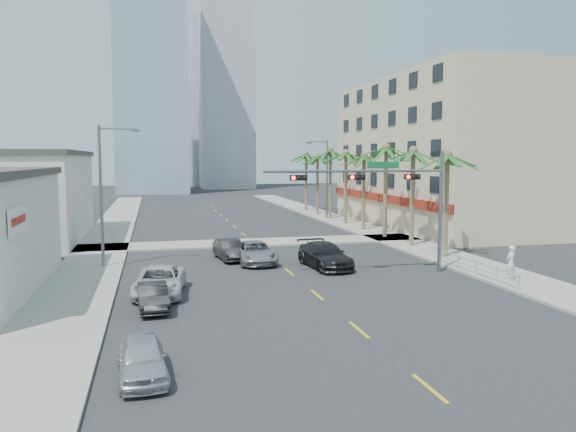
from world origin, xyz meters
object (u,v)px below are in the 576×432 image
object	(u,v)px
car_lane_left	(230,250)
car_lane_right	(325,255)
car_lane_center	(255,252)
traffic_signal_mast	(392,190)
car_parked_mid	(153,297)
pedestrian	(510,263)
car_parked_far	(160,281)
car_parked_near	(142,358)

from	to	relation	value
car_lane_left	car_lane_right	world-z (taller)	car_lane_right
car_lane_center	car_lane_right	bearing A→B (deg)	-31.56
traffic_signal_mast	car_parked_mid	size ratio (longest dim) A/B	3.01
car_lane_left	car_lane_center	bearing A→B (deg)	-54.74
pedestrian	car_lane_left	bearing A→B (deg)	-62.98
car_parked_mid	car_lane_center	xyz separation A→B (m)	(6.64, 10.35, 0.11)
car_lane_right	pedestrian	bearing A→B (deg)	-42.65
traffic_signal_mast	car_lane_right	size ratio (longest dim) A/B	2.05
car_parked_far	car_lane_center	world-z (taller)	car_parked_far
traffic_signal_mast	pedestrian	world-z (taller)	traffic_signal_mast
car_parked_near	car_parked_far	xyz separation A→B (m)	(0.66, 10.95, 0.09)
traffic_signal_mast	car_lane_center	xyz separation A→B (m)	(-7.28, 5.49, -4.34)
traffic_signal_mast	car_parked_near	bearing A→B (deg)	-137.45
pedestrian	car_parked_near	bearing A→B (deg)	-0.47
car_parked_mid	car_lane_right	size ratio (longest dim) A/B	0.68
car_parked_mid	car_lane_left	size ratio (longest dim) A/B	0.87
traffic_signal_mast	car_parked_mid	distance (m)	15.41
car_lane_right	car_parked_far	bearing A→B (deg)	-159.30
car_parked_mid	car_parked_far	xyz separation A→B (m)	(0.34, 2.74, 0.11)
car_parked_mid	car_lane_right	xyz separation A→B (m)	(10.68, 7.80, 0.18)
car_parked_far	car_lane_center	xyz separation A→B (m)	(6.30, 7.61, -0.00)
car_parked_mid	pedestrian	world-z (taller)	pedestrian
car_lane_left	car_lane_right	xyz separation A→B (m)	(5.54, -4.20, 0.09)
pedestrian	car_parked_far	bearing A→B (deg)	-30.59
car_lane_right	pedestrian	world-z (taller)	pedestrian
traffic_signal_mast	car_lane_center	size ratio (longest dim) A/B	2.15
car_parked_far	car_lane_right	world-z (taller)	car_lane_right
car_parked_near	car_parked_mid	bearing A→B (deg)	83.96
car_parked_mid	car_lane_center	world-z (taller)	car_lane_center
car_parked_far	pedestrian	size ratio (longest dim) A/B	2.63
car_parked_mid	car_parked_far	size ratio (longest dim) A/B	0.71
car_parked_mid	car_lane_right	world-z (taller)	car_lane_right
pedestrian	car_lane_right	bearing A→B (deg)	-63.03
car_parked_near	car_lane_left	distance (m)	20.93
car_lane_left	pedestrian	bearing A→B (deg)	-44.36
traffic_signal_mast	car_parked_near	xyz separation A→B (m)	(-14.25, -13.08, -4.43)
car_parked_far	car_lane_left	bearing A→B (deg)	69.04
traffic_signal_mast	car_parked_far	bearing A→B (deg)	-171.12
car_parked_near	car_lane_center	size ratio (longest dim) A/B	0.72
car_parked_far	car_lane_left	xyz separation A→B (m)	(4.80, 9.25, -0.02)
car_lane_center	car_lane_right	world-z (taller)	car_lane_right
pedestrian	car_lane_center	bearing A→B (deg)	-61.53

